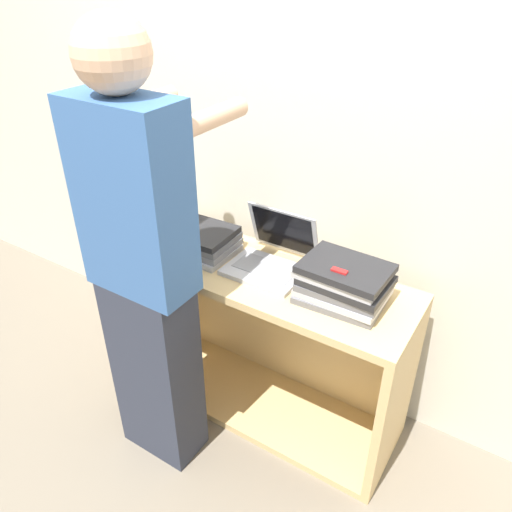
# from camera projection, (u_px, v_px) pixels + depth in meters

# --- Properties ---
(ground_plane) EXTENTS (12.00, 12.00, 0.00)m
(ground_plane) POSITION_uv_depth(u_px,v_px,m) (238.00, 435.00, 2.35)
(ground_plane) COLOR #756B5B
(wall_back) EXTENTS (8.00, 0.05, 2.40)m
(wall_back) POSITION_uv_depth(u_px,v_px,m) (307.00, 156.00, 2.12)
(wall_back) COLOR beige
(wall_back) RESTS_ON ground_plane
(cart) EXTENTS (1.29, 0.46, 0.79)m
(cart) POSITION_uv_depth(u_px,v_px,m) (271.00, 336.00, 2.35)
(cart) COLOR tan
(cart) RESTS_ON ground_plane
(laptop_open) EXTENTS (0.32, 0.31, 0.24)m
(laptop_open) POSITION_uv_depth(u_px,v_px,m) (271.00, 258.00, 2.11)
(laptop_open) COLOR #B7B7BC
(laptop_open) RESTS_ON cart
(laptop_stack_left) EXTENTS (0.34, 0.25, 0.11)m
(laptop_stack_left) POSITION_uv_depth(u_px,v_px,m) (198.00, 240.00, 2.23)
(laptop_stack_left) COLOR #B7B7BC
(laptop_stack_left) RESTS_ON cart
(laptop_stack_right) EXTENTS (0.34, 0.25, 0.16)m
(laptop_stack_right) POSITION_uv_depth(u_px,v_px,m) (344.00, 283.00, 1.89)
(laptop_stack_right) COLOR slate
(laptop_stack_right) RESTS_ON cart
(person) EXTENTS (0.40, 0.54, 1.81)m
(person) POSITION_uv_depth(u_px,v_px,m) (145.00, 274.00, 1.85)
(person) COLOR #2D3342
(person) RESTS_ON ground_plane
(inventory_tag) EXTENTS (0.06, 0.02, 0.01)m
(inventory_tag) POSITION_uv_depth(u_px,v_px,m) (339.00, 271.00, 1.80)
(inventory_tag) COLOR red
(inventory_tag) RESTS_ON laptop_stack_right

